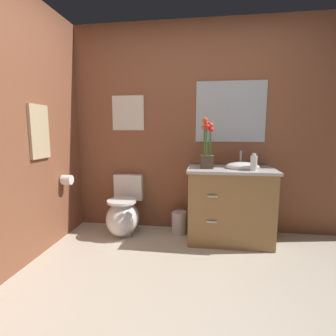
{
  "coord_description": "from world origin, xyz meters",
  "views": [
    {
      "loc": [
        0.12,
        -1.6,
        1.25
      ],
      "look_at": [
        -0.28,
        1.22,
        0.82
      ],
      "focal_mm": 27.8,
      "sensor_mm": 36.0,
      "label": 1
    }
  ],
  "objects": [
    {
      "name": "soap_bottle",
      "position": [
        0.62,
        1.14,
        0.91
      ],
      "size": [
        0.07,
        0.07,
        0.18
      ],
      "color": "white",
      "rests_on": "vanity_cabinet"
    },
    {
      "name": "wall_mirror",
      "position": [
        0.41,
        1.57,
        1.45
      ],
      "size": [
        0.8,
        0.01,
        0.7
      ],
      "primitive_type": "cube",
      "color": "#B2BCC6"
    },
    {
      "name": "hanging_towel",
      "position": [
        -1.48,
        0.74,
        1.22
      ],
      "size": [
        0.03,
        0.28,
        0.52
      ],
      "primitive_type": "cube",
      "color": "tan"
    },
    {
      "name": "toilet_paper_roll",
      "position": [
        -1.42,
        1.1,
        0.68
      ],
      "size": [
        0.11,
        0.11,
        0.11
      ],
      "primitive_type": "cylinder",
      "rotation": [
        0.0,
        1.57,
        0.0
      ],
      "color": "white"
    },
    {
      "name": "wall_back",
      "position": [
        0.2,
        1.6,
        1.25
      ],
      "size": [
        4.64,
        0.05,
        2.5
      ],
      "primitive_type": "cube",
      "color": "brown",
      "rests_on": "ground_plane"
    },
    {
      "name": "wall_poster",
      "position": [
        -0.83,
        1.57,
        1.45
      ],
      "size": [
        0.4,
        0.01,
        0.42
      ],
      "primitive_type": "cube",
      "color": "silver"
    },
    {
      "name": "wall_left",
      "position": [
        -1.52,
        0.47,
        1.25
      ],
      "size": [
        0.05,
        4.4,
        2.5
      ],
      "primitive_type": "cube",
      "color": "brown",
      "rests_on": "ground_plane"
    },
    {
      "name": "flower_vase",
      "position": [
        0.15,
        1.24,
        1.03
      ],
      "size": [
        0.14,
        0.14,
        0.55
      ],
      "color": "#4C3D2D",
      "rests_on": "vanity_cabinet"
    },
    {
      "name": "toilet",
      "position": [
        -0.83,
        1.3,
        0.24
      ],
      "size": [
        0.38,
        0.59,
        0.69
      ],
      "color": "white",
      "rests_on": "ground_plane"
    },
    {
      "name": "vanity_cabinet",
      "position": [
        0.41,
        1.27,
        0.43
      ],
      "size": [
        0.94,
        0.56,
        1.01
      ],
      "color": "#9E7242",
      "rests_on": "ground_plane"
    },
    {
      "name": "ground_plane",
      "position": [
        0.0,
        0.0,
        0.0
      ],
      "size": [
        9.94,
        9.94,
        0.0
      ],
      "primitive_type": "plane",
      "color": "beige"
    },
    {
      "name": "trash_bin",
      "position": [
        -0.17,
        1.38,
        0.14
      ],
      "size": [
        0.18,
        0.18,
        0.27
      ],
      "color": "#B7B7BC",
      "rests_on": "ground_plane"
    }
  ]
}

